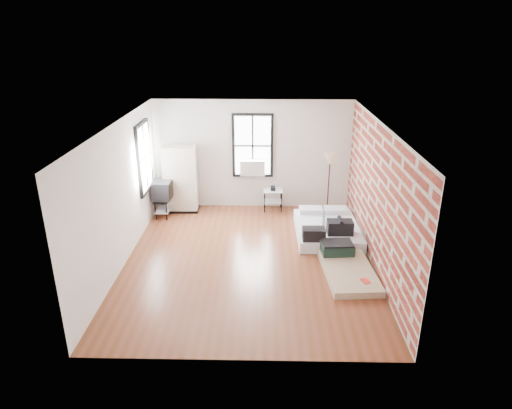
{
  "coord_description": "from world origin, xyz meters",
  "views": [
    {
      "loc": [
        0.33,
        -8.27,
        4.52
      ],
      "look_at": [
        0.14,
        0.3,
        1.11
      ],
      "focal_mm": 32.0,
      "sensor_mm": 36.0,
      "label": 1
    }
  ],
  "objects_px": {
    "mattress_main": "(327,229)",
    "mattress_bare": "(346,265)",
    "floor_lamp": "(330,162)",
    "tv_stand": "(163,191)",
    "wardrobe": "(180,179)",
    "side_table": "(273,194)"
  },
  "relations": [
    {
      "from": "mattress_bare",
      "to": "mattress_main",
      "type": "bearing_deg",
      "value": 91.93
    },
    {
      "from": "floor_lamp",
      "to": "tv_stand",
      "type": "xyz_separation_m",
      "value": [
        -4.14,
        -0.38,
        -0.65
      ]
    },
    {
      "from": "wardrobe",
      "to": "floor_lamp",
      "type": "xyz_separation_m",
      "value": [
        3.76,
        0.0,
        0.47
      ]
    },
    {
      "from": "mattress_main",
      "to": "floor_lamp",
      "type": "bearing_deg",
      "value": 81.9
    },
    {
      "from": "mattress_bare",
      "to": "tv_stand",
      "type": "relative_size",
      "value": 1.95
    },
    {
      "from": "wardrobe",
      "to": "tv_stand",
      "type": "distance_m",
      "value": 0.57
    },
    {
      "from": "mattress_main",
      "to": "mattress_bare",
      "type": "height_order",
      "value": "mattress_main"
    },
    {
      "from": "side_table",
      "to": "floor_lamp",
      "type": "xyz_separation_m",
      "value": [
        1.4,
        -0.07,
        0.88
      ]
    },
    {
      "from": "mattress_main",
      "to": "floor_lamp",
      "type": "relative_size",
      "value": 1.25
    },
    {
      "from": "mattress_main",
      "to": "tv_stand",
      "type": "bearing_deg",
      "value": 164.02
    },
    {
      "from": "floor_lamp",
      "to": "mattress_main",
      "type": "bearing_deg",
      "value": -97.16
    },
    {
      "from": "mattress_main",
      "to": "side_table",
      "type": "bearing_deg",
      "value": 127.98
    },
    {
      "from": "mattress_main",
      "to": "tv_stand",
      "type": "xyz_separation_m",
      "value": [
        -3.96,
        1.06,
        0.49
      ]
    },
    {
      "from": "side_table",
      "to": "floor_lamp",
      "type": "height_order",
      "value": "floor_lamp"
    },
    {
      "from": "side_table",
      "to": "mattress_bare",
      "type": "bearing_deg",
      "value": -65.83
    },
    {
      "from": "mattress_main",
      "to": "mattress_bare",
      "type": "distance_m",
      "value": 1.6
    },
    {
      "from": "mattress_main",
      "to": "side_table",
      "type": "distance_m",
      "value": 1.96
    },
    {
      "from": "tv_stand",
      "to": "wardrobe",
      "type": "bearing_deg",
      "value": 47.0
    },
    {
      "from": "mattress_main",
      "to": "floor_lamp",
      "type": "height_order",
      "value": "floor_lamp"
    },
    {
      "from": "mattress_main",
      "to": "mattress_bare",
      "type": "xyz_separation_m",
      "value": [
        0.17,
        -1.59,
        -0.05
      ]
    },
    {
      "from": "mattress_main",
      "to": "side_table",
      "type": "relative_size",
      "value": 2.98
    },
    {
      "from": "floor_lamp",
      "to": "tv_stand",
      "type": "height_order",
      "value": "floor_lamp"
    }
  ]
}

